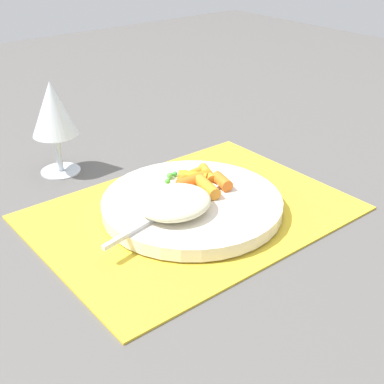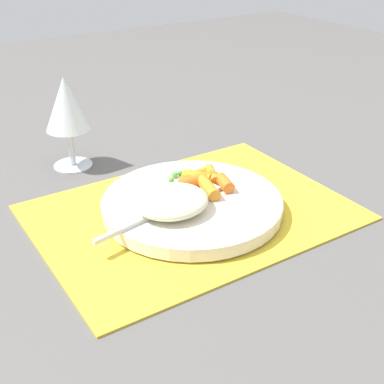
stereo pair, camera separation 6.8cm
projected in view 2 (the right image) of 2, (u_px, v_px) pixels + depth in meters
The scene contains 8 objects.
ground_plane at pixel (192, 213), 0.73m from camera, with size 2.40×2.40×0.00m, color #565451.
placemat at pixel (192, 212), 0.73m from camera, with size 0.42×0.31×0.01m, color gold.
plate at pixel (192, 204), 0.72m from camera, with size 0.25×0.25×0.02m, color silver.
rice_mound at pixel (172, 201), 0.68m from camera, with size 0.10×0.09×0.03m, color beige.
carrot_portion at pixel (205, 180), 0.75m from camera, with size 0.07×0.08×0.02m.
pea_scatter at pixel (189, 181), 0.75m from camera, with size 0.05×0.09×0.01m.
fork at pixel (172, 206), 0.69m from camera, with size 0.20×0.05×0.01m.
wine_glass at pixel (66, 107), 0.81m from camera, with size 0.07×0.07×0.15m.
Camera 2 is at (-0.34, -0.53, 0.37)m, focal length 49.10 mm.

